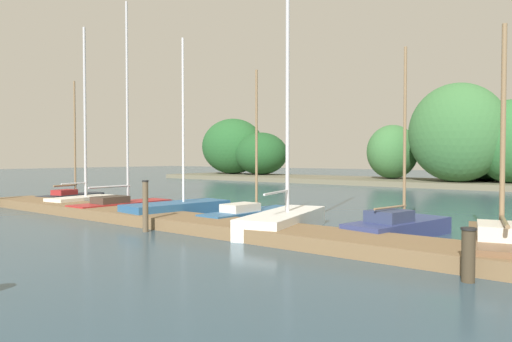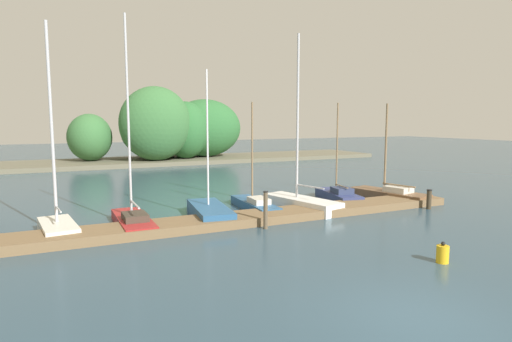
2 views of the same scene
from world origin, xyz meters
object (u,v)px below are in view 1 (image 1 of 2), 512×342
(sailboat_1, at_px, (84,197))
(mooring_piling_1, at_px, (145,206))
(sailboat_7, at_px, (502,241))
(mooring_piling_2, at_px, (468,255))
(sailboat_4, at_px, (253,214))
(sailboat_5, at_px, (286,217))
(sailboat_3, at_px, (181,209))
(sailboat_6, at_px, (401,226))
(sailboat_0, at_px, (73,195))
(sailboat_2, at_px, (124,203))

(sailboat_1, xyz_separation_m, mooring_piling_1, (7.32, -2.54, 0.31))
(mooring_piling_1, bearing_deg, sailboat_7, 17.69)
(mooring_piling_1, relative_size, mooring_piling_2, 1.58)
(sailboat_7, bearing_deg, mooring_piling_1, 94.15)
(sailboat_4, bearing_deg, sailboat_5, -111.65)
(sailboat_3, height_order, sailboat_6, sailboat_3)
(sailboat_0, bearing_deg, sailboat_6, -101.24)
(sailboat_0, height_order, sailboat_3, sailboat_3)
(sailboat_5, xyz_separation_m, sailboat_6, (3.02, 1.03, -0.09))
(sailboat_1, height_order, sailboat_5, sailboat_5)
(sailboat_2, distance_m, sailboat_6, 10.77)
(sailboat_2, relative_size, mooring_piling_2, 8.79)
(sailboat_0, xyz_separation_m, sailboat_6, (16.31, -0.02, -0.00))
(sailboat_2, distance_m, sailboat_4, 5.83)
(sailboat_3, relative_size, mooring_piling_2, 6.73)
(sailboat_4, height_order, mooring_piling_2, sailboat_4)
(sailboat_5, distance_m, mooring_piling_1, 4.08)
(sailboat_0, bearing_deg, mooring_piling_2, -112.28)
(sailboat_0, height_order, sailboat_2, sailboat_2)
(sailboat_3, bearing_deg, sailboat_1, 97.98)
(sailboat_4, bearing_deg, mooring_piling_1, 164.49)
(sailboat_6, bearing_deg, mooring_piling_1, 132.24)
(sailboat_3, distance_m, mooring_piling_2, 10.46)
(mooring_piling_1, bearing_deg, sailboat_3, 117.72)
(sailboat_3, xyz_separation_m, mooring_piling_1, (1.39, -2.65, 0.43))
(sailboat_3, distance_m, sailboat_7, 10.12)
(sailboat_2, relative_size, sailboat_3, 1.31)
(sailboat_2, relative_size, sailboat_4, 1.63)
(sailboat_5, height_order, sailboat_6, sailboat_5)
(sailboat_1, height_order, sailboat_7, sailboat_1)
(sailboat_1, relative_size, sailboat_6, 1.50)
(sailboat_2, xyz_separation_m, sailboat_5, (7.70, 0.05, 0.05))
(sailboat_1, xyz_separation_m, sailboat_7, (16.04, 0.24, -0.12))
(mooring_piling_1, xyz_separation_m, mooring_piling_2, (8.71, -0.02, -0.27))
(sailboat_3, xyz_separation_m, sailboat_4, (2.54, 0.86, -0.04))
(mooring_piling_1, bearing_deg, sailboat_0, 160.11)
(sailboat_0, distance_m, sailboat_4, 11.35)
(sailboat_7, height_order, mooring_piling_1, sailboat_7)
(sailboat_3, bearing_deg, mooring_piling_2, -97.92)
(sailboat_0, bearing_deg, sailboat_4, -102.08)
(sailboat_0, xyz_separation_m, sailboat_7, (18.92, -0.91, 0.01))
(sailboat_1, xyz_separation_m, sailboat_2, (2.71, 0.06, -0.08))
(sailboat_1, relative_size, sailboat_3, 1.22)
(sailboat_4, distance_m, sailboat_5, 2.13)
(sailboat_7, distance_m, mooring_piling_2, 2.81)
(mooring_piling_1, distance_m, mooring_piling_2, 8.72)
(sailboat_0, xyz_separation_m, sailboat_5, (13.28, -1.05, 0.09))
(sailboat_2, distance_m, sailboat_7, 13.34)
(sailboat_6, bearing_deg, sailboat_1, 106.04)
(sailboat_0, height_order, sailboat_7, sailboat_0)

